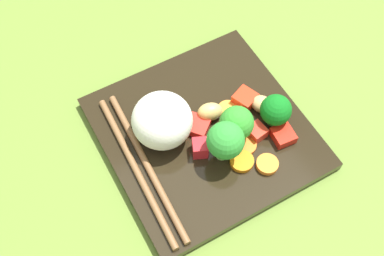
% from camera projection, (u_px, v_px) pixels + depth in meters
% --- Properties ---
extents(ground_plane, '(1.10, 1.10, 0.02)m').
position_uv_depth(ground_plane, '(204.00, 140.00, 0.69)').
color(ground_plane, olive).
extents(square_plate, '(0.27, 0.27, 0.02)m').
position_uv_depth(square_plate, '(205.00, 133.00, 0.68)').
color(square_plate, black).
rests_on(square_plate, ground_plane).
extents(rice_mound, '(0.11, 0.11, 0.07)m').
position_uv_depth(rice_mound, '(162.00, 121.00, 0.63)').
color(rice_mound, white).
rests_on(rice_mound, square_plate).
extents(broccoli_floret_0, '(0.04, 0.04, 0.05)m').
position_uv_depth(broccoli_floret_0, '(276.00, 110.00, 0.65)').
color(broccoli_floret_0, '#59994A').
rests_on(broccoli_floret_0, square_plate).
extents(broccoli_floret_1, '(0.05, 0.05, 0.07)m').
position_uv_depth(broccoli_floret_1, '(222.00, 143.00, 0.61)').
color(broccoli_floret_1, '#79B44F').
rests_on(broccoli_floret_1, square_plate).
extents(broccoli_floret_2, '(0.05, 0.05, 0.06)m').
position_uv_depth(broccoli_floret_2, '(236.00, 123.00, 0.64)').
color(broccoli_floret_2, '#54A23A').
rests_on(broccoli_floret_2, square_plate).
extents(carrot_slice_0, '(0.03, 0.03, 0.00)m').
position_uv_depth(carrot_slice_0, '(228.00, 110.00, 0.68)').
color(carrot_slice_0, orange).
rests_on(carrot_slice_0, square_plate).
extents(carrot_slice_1, '(0.04, 0.04, 0.01)m').
position_uv_depth(carrot_slice_1, '(242.00, 161.00, 0.64)').
color(carrot_slice_1, orange).
rests_on(carrot_slice_1, square_plate).
extents(carrot_slice_2, '(0.04, 0.04, 0.01)m').
position_uv_depth(carrot_slice_2, '(267.00, 164.00, 0.64)').
color(carrot_slice_2, orange).
rests_on(carrot_slice_2, square_plate).
extents(carrot_slice_3, '(0.03, 0.03, 0.01)m').
position_uv_depth(carrot_slice_3, '(245.00, 145.00, 0.66)').
color(carrot_slice_3, orange).
rests_on(carrot_slice_3, square_plate).
extents(pepper_chunk_0, '(0.03, 0.03, 0.02)m').
position_uv_depth(pepper_chunk_0, '(257.00, 132.00, 0.66)').
color(pepper_chunk_0, red).
rests_on(pepper_chunk_0, square_plate).
extents(pepper_chunk_1, '(0.04, 0.04, 0.01)m').
position_uv_depth(pepper_chunk_1, '(198.00, 126.00, 0.67)').
color(pepper_chunk_1, red).
rests_on(pepper_chunk_1, square_plate).
extents(pepper_chunk_2, '(0.04, 0.04, 0.02)m').
position_uv_depth(pepper_chunk_2, '(245.00, 99.00, 0.69)').
color(pepper_chunk_2, red).
rests_on(pepper_chunk_2, square_plate).
extents(pepper_chunk_3, '(0.03, 0.03, 0.01)m').
position_uv_depth(pepper_chunk_3, '(283.00, 135.00, 0.66)').
color(pepper_chunk_3, red).
rests_on(pepper_chunk_3, square_plate).
extents(pepper_chunk_4, '(0.03, 0.03, 0.02)m').
position_uv_depth(pepper_chunk_4, '(200.00, 148.00, 0.64)').
color(pepper_chunk_4, red).
rests_on(pepper_chunk_4, square_plate).
extents(chicken_piece_0, '(0.03, 0.04, 0.03)m').
position_uv_depth(chicken_piece_0, '(210.00, 112.00, 0.67)').
color(chicken_piece_0, tan).
rests_on(chicken_piece_0, square_plate).
extents(chicken_piece_1, '(0.04, 0.04, 0.02)m').
position_uv_depth(chicken_piece_1, '(262.00, 104.00, 0.68)').
color(chicken_piece_1, tan).
rests_on(chicken_piece_1, square_plate).
extents(chopstick_pair, '(0.24, 0.04, 0.01)m').
position_uv_depth(chopstick_pair, '(141.00, 167.00, 0.64)').
color(chopstick_pair, brown).
rests_on(chopstick_pair, square_plate).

